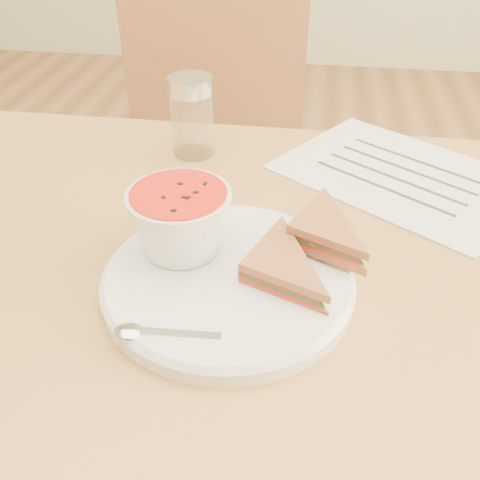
% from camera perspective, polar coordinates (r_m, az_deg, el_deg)
% --- Properties ---
extents(dining_table, '(1.00, 0.70, 0.75)m').
position_cam_1_polar(dining_table, '(0.92, -0.61, -19.91)').
color(dining_table, olive).
rests_on(dining_table, floor).
extents(chair_far, '(0.56, 0.56, 0.97)m').
position_cam_1_polar(chair_far, '(1.25, -0.63, 5.04)').
color(chair_far, brown).
rests_on(chair_far, floor).
extents(plate, '(0.31, 0.31, 0.02)m').
position_cam_1_polar(plate, '(0.58, -1.26, -4.40)').
color(plate, white).
rests_on(plate, dining_table).
extents(soup_bowl, '(0.12, 0.12, 0.08)m').
position_cam_1_polar(soup_bowl, '(0.59, -6.33, 1.65)').
color(soup_bowl, white).
rests_on(soup_bowl, plate).
extents(sandwich_half_a, '(0.13, 0.13, 0.03)m').
position_cam_1_polar(sandwich_half_a, '(0.55, -0.20, -3.79)').
color(sandwich_half_a, '#B3673F').
rests_on(sandwich_half_a, plate).
extents(sandwich_half_b, '(0.13, 0.13, 0.03)m').
position_cam_1_polar(sandwich_half_b, '(0.59, 4.91, 0.42)').
color(sandwich_half_b, '#B3673F').
rests_on(sandwich_half_b, plate).
extents(spoon, '(0.16, 0.04, 0.01)m').
position_cam_1_polar(spoon, '(0.51, -6.59, -10.01)').
color(spoon, silver).
rests_on(spoon, plate).
extents(paper_menu, '(0.41, 0.38, 0.00)m').
position_cam_1_polar(paper_menu, '(0.82, 16.71, 6.72)').
color(paper_menu, white).
rests_on(paper_menu, dining_table).
extents(condiment_shaker, '(0.08, 0.08, 0.12)m').
position_cam_1_polar(condiment_shaker, '(0.83, -5.13, 12.97)').
color(condiment_shaker, silver).
rests_on(condiment_shaker, dining_table).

